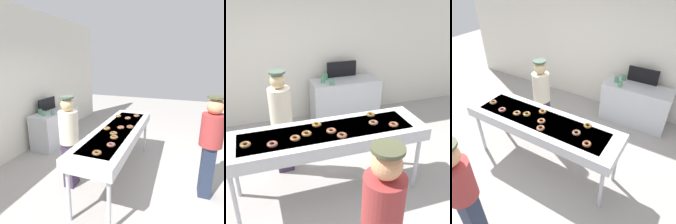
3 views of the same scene
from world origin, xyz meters
The scene contains 20 objects.
ground_plane centered at (0.00, 0.00, 0.00)m, with size 16.00×16.00×0.00m, color #9E9993.
back_wall centered at (0.00, 2.48, 1.64)m, with size 8.00×0.12×3.28m, color silver.
fryer_conveyor centered at (0.00, 0.00, 0.88)m, with size 2.58×0.73×0.96m.
chocolate_donut_0 centered at (0.63, -0.01, 0.98)m, with size 0.13×0.13×0.04m, color brown.
chocolate_donut_1 centered at (-0.69, -0.13, 0.98)m, with size 0.13×0.13×0.04m, color brown.
chocolate_donut_2 centered at (0.13, -0.19, 0.98)m, with size 0.13×0.13×0.04m, color brown.
chocolate_donut_3 centered at (-0.42, -0.08, 0.98)m, with size 0.13×0.13×0.04m, color brown.
chocolate_donut_4 centered at (0.04, -0.05, 0.98)m, with size 0.13×0.13×0.04m, color brown.
chocolate_donut_5 centered at (-0.27, -0.02, 0.98)m, with size 0.13×0.13×0.04m, color brown.
chocolate_donut_6 centered at (0.70, 0.22, 0.98)m, with size 0.13×0.13×0.04m, color brown.
chocolate_donut_7 centered at (-0.99, -0.04, 0.98)m, with size 0.13×0.13×0.04m, color brown.
chocolate_donut_8 centered at (-0.09, 0.17, 0.98)m, with size 0.13×0.13×0.04m, color brown.
chocolate_donut_9 centered at (0.86, -0.14, 0.98)m, with size 0.13×0.13×0.04m, color brown.
worker_baker centered at (-0.49, 0.69, 0.89)m, with size 0.31×0.31×1.59m.
customer_waiting centered at (0.02, -1.49, 0.94)m, with size 0.33×0.33×1.64m.
prep_counter centered at (0.96, 2.03, 0.44)m, with size 1.38×0.55×0.87m, color #B7BABF.
paper_cup_0 centered at (0.63, 1.84, 0.93)m, with size 0.09×0.09×0.12m, color #4C8C66.
paper_cup_1 centered at (0.60, 2.18, 0.93)m, with size 0.09×0.09×0.12m, color #4C8C66.
paper_cup_2 centered at (0.50, 2.00, 0.93)m, with size 0.09×0.09×0.12m, color #4C8C66.
menu_display centered at (0.96, 2.25, 1.03)m, with size 0.62×0.04×0.32m, color black.
Camera 1 is at (-3.04, -1.00, 2.15)m, focal length 30.88 mm.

